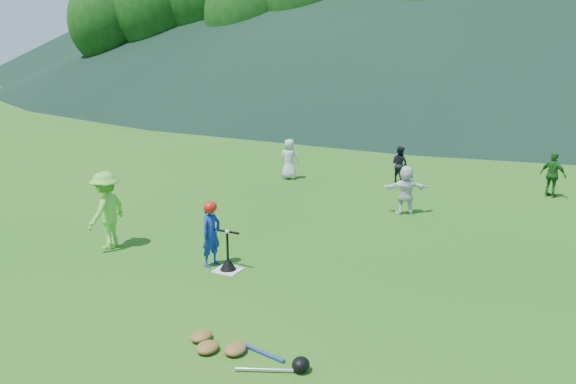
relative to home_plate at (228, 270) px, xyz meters
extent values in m
plane|color=#185E15|center=(0.00, 0.00, -0.01)|extent=(120.00, 120.00, 0.00)
cube|color=silver|center=(0.00, 0.00, 0.00)|extent=(0.45, 0.45, 0.02)
sphere|color=white|center=(0.00, 0.00, 0.73)|extent=(0.08, 0.08, 0.08)
imported|color=navy|center=(-0.41, 0.10, 0.59)|extent=(0.36, 0.48, 1.19)
imported|color=#72D63E|center=(-2.82, 0.03, 0.77)|extent=(0.68, 1.06, 1.56)
imported|color=silver|center=(-2.26, 7.31, 0.62)|extent=(0.68, 0.52, 1.25)
imported|color=black|center=(0.93, 8.36, 0.54)|extent=(0.66, 0.60, 1.10)
imported|color=#1E571A|center=(5.13, 8.35, 0.60)|extent=(0.78, 0.60, 1.23)
imported|color=white|center=(1.95, 5.02, 0.59)|extent=(1.15, 0.81, 1.20)
cone|color=black|center=(0.00, 0.00, 0.10)|extent=(0.30, 0.30, 0.18)
cylinder|color=black|center=(0.00, 0.00, 0.44)|extent=(0.04, 0.04, 0.50)
ellipsoid|color=red|center=(-0.41, 0.10, 1.10)|extent=(0.24, 0.26, 0.22)
cylinder|color=black|center=(-0.11, 0.10, 0.69)|extent=(0.62, 0.12, 0.07)
ellipsoid|color=olive|center=(1.24, -2.54, 0.05)|extent=(0.28, 0.34, 0.13)
ellipsoid|color=olive|center=(1.59, -2.42, 0.05)|extent=(0.28, 0.34, 0.13)
ellipsoid|color=olive|center=(0.99, -2.32, 0.05)|extent=(0.28, 0.34, 0.13)
cylinder|color=silver|center=(2.14, -2.64, 0.02)|extent=(0.69, 0.33, 0.06)
cylinder|color=#263FA5|center=(1.94, -2.29, 0.02)|extent=(0.68, 0.19, 0.05)
ellipsoid|color=black|center=(2.54, -2.44, 0.08)|extent=(0.22, 0.24, 0.19)
cube|color=gray|center=(0.00, 28.00, 0.59)|extent=(70.00, 0.03, 1.20)
cube|color=yellow|center=(0.00, 28.00, 1.23)|extent=(70.00, 0.08, 0.08)
cylinder|color=gray|center=(-35.00, 28.00, 0.59)|extent=(0.07, 0.07, 1.30)
cylinder|color=gray|center=(0.00, 28.00, 0.59)|extent=(0.07, 0.07, 1.30)
cylinder|color=#382314|center=(-32.00, 32.00, 1.56)|extent=(0.56, 0.56, 3.15)
ellipsoid|color=#164711|center=(-32.00, 32.00, 6.56)|extent=(6.84, 6.84, 7.87)
cylinder|color=#382314|center=(-27.20, 33.50, 1.86)|extent=(0.56, 0.56, 3.74)
ellipsoid|color=#164711|center=(-27.20, 33.50, 7.80)|extent=(8.13, 8.13, 9.35)
cylinder|color=#382314|center=(-22.40, 35.00, 2.16)|extent=(0.56, 0.56, 4.34)
cylinder|color=#382314|center=(-17.60, 32.00, 1.58)|extent=(0.56, 0.56, 3.18)
ellipsoid|color=#164711|center=(-17.60, 32.00, 6.63)|extent=(6.92, 6.92, 7.95)
cylinder|color=#382314|center=(-12.80, 33.50, 1.88)|extent=(0.56, 0.56, 3.78)
cylinder|color=#382314|center=(-8.00, 35.00, 2.18)|extent=(0.56, 0.56, 4.38)
cylinder|color=#382314|center=(-3.20, 32.00, 1.60)|extent=(0.56, 0.56, 3.22)
ellipsoid|color=#164711|center=(-3.20, 32.00, 6.71)|extent=(6.99, 6.99, 8.04)
cylinder|color=#382314|center=(1.60, 33.50, 1.90)|extent=(0.56, 0.56, 3.81)
cone|color=black|center=(-45.00, 76.00, 9.99)|extent=(80.00, 80.00, 20.00)
camera|label=1|loc=(5.07, -8.08, 3.81)|focal=35.00mm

